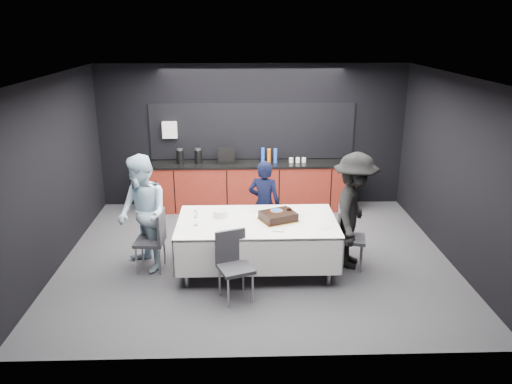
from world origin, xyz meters
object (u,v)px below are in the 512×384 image
(person_left, at_px, (143,214))
(person_right, at_px, (354,211))
(plate_stack, at_px, (221,214))
(chair_left, at_px, (155,236))
(champagne_flute, at_px, (195,215))
(cake_assembly, at_px, (278,216))
(person_center, at_px, (264,204))
(chair_near, at_px, (233,260))
(chair_right, at_px, (346,233))
(party_table, at_px, (257,229))

(person_left, relative_size, person_right, 0.99)
(person_left, bearing_deg, plate_stack, 59.84)
(plate_stack, relative_size, chair_left, 0.23)
(champagne_flute, bearing_deg, person_right, 6.04)
(cake_assembly, distance_m, person_center, 0.84)
(chair_near, bearing_deg, person_right, 26.22)
(cake_assembly, relative_size, champagne_flute, 2.83)
(cake_assembly, relative_size, person_left, 0.36)
(champagne_flute, xyz_separation_m, person_left, (-0.79, 0.23, -0.07))
(cake_assembly, height_order, person_left, person_left)
(chair_left, bearing_deg, cake_assembly, -0.87)
(champagne_flute, bearing_deg, chair_near, -49.23)
(cake_assembly, relative_size, plate_stack, 2.96)
(chair_left, relative_size, chair_near, 1.00)
(person_left, bearing_deg, cake_assembly, 53.23)
(person_left, bearing_deg, person_right, 55.59)
(chair_right, height_order, person_right, person_right)
(person_center, bearing_deg, person_right, 167.99)
(chair_right, distance_m, person_right, 0.36)
(cake_assembly, bearing_deg, chair_near, -129.40)
(chair_left, relative_size, chair_right, 1.00)
(party_table, xyz_separation_m, person_right, (1.43, 0.09, 0.24))
(chair_left, distance_m, person_center, 1.84)
(person_center, bearing_deg, party_table, 97.66)
(champagne_flute, bearing_deg, chair_right, 5.64)
(chair_left, bearing_deg, person_center, 25.64)
(cake_assembly, height_order, person_right, person_right)
(chair_left, xyz_separation_m, chair_right, (2.84, 0.03, 0.00))
(chair_left, bearing_deg, chair_right, 0.66)
(chair_left, distance_m, chair_right, 2.84)
(cake_assembly, relative_size, chair_left, 0.68)
(chair_near, height_order, person_center, person_center)
(plate_stack, height_order, person_right, person_right)
(chair_left, height_order, person_right, person_right)
(cake_assembly, xyz_separation_m, chair_right, (1.02, 0.06, -0.31))
(plate_stack, height_order, chair_right, chair_right)
(plate_stack, relative_size, chair_near, 0.23)
(plate_stack, bearing_deg, cake_assembly, -10.85)
(plate_stack, height_order, person_center, person_center)
(champagne_flute, bearing_deg, cake_assembly, 7.59)
(plate_stack, xyz_separation_m, chair_right, (1.87, -0.10, -0.30))
(chair_near, relative_size, person_left, 0.53)
(champagne_flute, distance_m, chair_right, 2.26)
(champagne_flute, distance_m, person_left, 0.82)
(chair_right, bearing_deg, person_center, 147.34)
(cake_assembly, relative_size, person_center, 0.43)
(chair_near, bearing_deg, person_left, 147.09)
(chair_near, xyz_separation_m, person_center, (0.48, 1.61, 0.19))
(cake_assembly, bearing_deg, person_center, 101.24)
(party_table, xyz_separation_m, person_center, (0.14, 0.82, 0.09))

